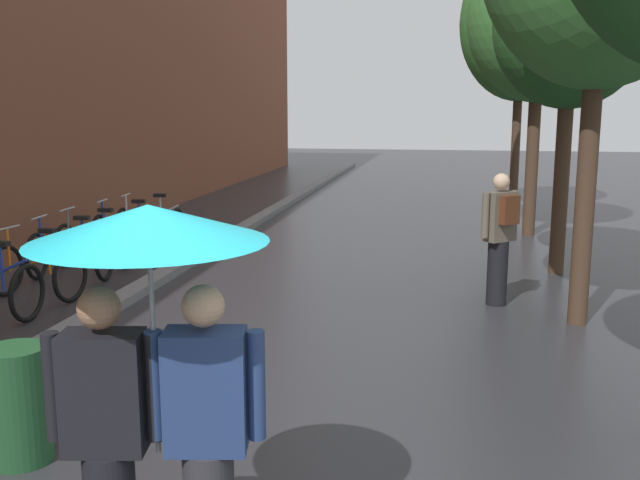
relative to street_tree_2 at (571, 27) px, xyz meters
name	(u,v)px	position (x,y,z in m)	size (l,w,h in m)	color
kerb_strip	(221,241)	(-5.77, 1.28, -3.58)	(0.30, 36.00, 0.12)	slate
street_tree_2	(571,27)	(0.00, 0.00, 0.00)	(2.22, 2.22, 4.87)	#473323
street_tree_3	(540,16)	(-0.08, 3.30, 0.54)	(2.70, 2.70, 5.82)	#473323
street_tree_4	(522,23)	(-0.11, 6.68, 0.77)	(2.85, 2.85, 6.23)	#473323
parked_bicycle_4	(37,271)	(-6.96, -2.79, -3.27)	(1.16, 0.83, 0.96)	black
parked_bicycle_5	(71,255)	(-7.07, -1.75, -3.27)	(1.14, 0.80, 0.96)	black
parked_bicycle_6	(95,245)	(-7.10, -0.94, -3.27)	(1.11, 0.74, 0.96)	black
parked_bicycle_7	(128,233)	(-7.03, 0.11, -3.27)	(1.15, 0.82, 0.96)	black
parked_bicycle_8	(150,225)	(-7.00, 0.95, -3.27)	(1.15, 0.81, 0.96)	black
couple_under_umbrella	(153,341)	(-3.05, -8.03, -2.25)	(1.15, 1.15, 2.06)	black
litter_bin	(19,405)	(-4.63, -6.83, -3.22)	(0.44, 0.44, 0.85)	#1E4C28
pedestrian_walking_midground	(500,236)	(-1.00, -1.99, -2.74)	(0.47, 0.46, 1.69)	black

